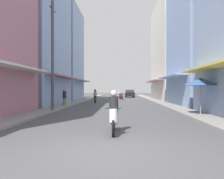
{
  "coord_description": "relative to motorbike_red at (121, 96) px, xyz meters",
  "views": [
    {
      "loc": [
        0.47,
        -5.46,
        1.62
      ],
      "look_at": [
        -0.42,
        13.93,
        1.56
      ],
      "focal_mm": 34.39,
      "sensor_mm": 36.0,
      "label": 1
    }
  ],
  "objects": [
    {
      "name": "sidewalk_left",
      "position": [
        -5.33,
        -5.91,
        -0.44
      ],
      "size": [
        1.52,
        58.95,
        0.12
      ],
      "primitive_type": "cube",
      "color": "gray",
      "rests_on": "ground"
    },
    {
      "name": "motorbike_white",
      "position": [
        -0.21,
        -24.98,
        0.2
      ],
      "size": [
        0.55,
        1.81,
        1.58
      ],
      "color": "black",
      "rests_on": "ground"
    },
    {
      "name": "motorbike_red",
      "position": [
        0.0,
        0.0,
        0.0
      ],
      "size": [
        0.64,
        1.78,
        0.96
      ],
      "color": "black",
      "rests_on": "ground"
    },
    {
      "name": "building_left_mid",
      "position": [
        -9.09,
        -11.73,
        6.48
      ],
      "size": [
        7.05,
        9.61,
        13.98
      ],
      "color": "#8CA5CC",
      "rests_on": "ground"
    },
    {
      "name": "motorbike_silver",
      "position": [
        -0.43,
        3.82,
        0.2
      ],
      "size": [
        0.71,
        1.76,
        1.58
      ],
      "color": "black",
      "rests_on": "ground"
    },
    {
      "name": "utility_pole",
      "position": [
        -4.82,
        -17.9,
        3.5
      ],
      "size": [
        0.2,
        1.2,
        7.85
      ],
      "color": "#4C4C4F",
      "rests_on": "ground"
    },
    {
      "name": "pedestrian_crossing",
      "position": [
        -5.06,
        -13.84,
        0.34
      ],
      "size": [
        0.34,
        0.34,
        1.68
      ],
      "color": "#598C59",
      "rests_on": "ground"
    },
    {
      "name": "parked_car",
      "position": [
        1.58,
        8.8,
        0.24
      ],
      "size": [
        1.85,
        4.14,
        1.45
      ],
      "color": "black",
      "rests_on": "ground"
    },
    {
      "name": "building_left_far",
      "position": [
        -9.08,
        -2.16,
        6.11
      ],
      "size": [
        7.05,
        8.02,
        13.24
      ],
      "color": "#8CA5CC",
      "rests_on": "ground"
    },
    {
      "name": "motorbike_green",
      "position": [
        -2.96,
        -8.39,
        0.2
      ],
      "size": [
        0.55,
        1.81,
        1.58
      ],
      "color": "black",
      "rests_on": "ground"
    },
    {
      "name": "vendor_umbrella",
      "position": [
        4.68,
        -20.12,
        1.54
      ],
      "size": [
        1.99,
        1.99,
        2.27
      ],
      "color": "#99999E",
      "rests_on": "ground"
    },
    {
      "name": "sidewalk_right",
      "position": [
        4.56,
        -5.91,
        -0.44
      ],
      "size": [
        1.52,
        58.95,
        0.12
      ],
      "primitive_type": "cube",
      "color": "gray",
      "rests_on": "ground"
    },
    {
      "name": "ground_plane",
      "position": [
        -0.39,
        -5.91,
        -0.5
      ],
      "size": [
        112.09,
        112.09,
        0.0
      ],
      "primitive_type": "plane",
      "color": "#4C4C4F"
    },
    {
      "name": "building_right_far",
      "position": [
        8.31,
        -0.46,
        6.79
      ],
      "size": [
        7.05,
        12.67,
        14.6
      ],
      "color": "silver",
      "rests_on": "ground"
    },
    {
      "name": "building_right_mid",
      "position": [
        8.31,
        -11.69,
        5.56
      ],
      "size": [
        7.05,
        8.88,
        12.14
      ],
      "color": "#8CA5CC",
      "rests_on": "ground"
    }
  ]
}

